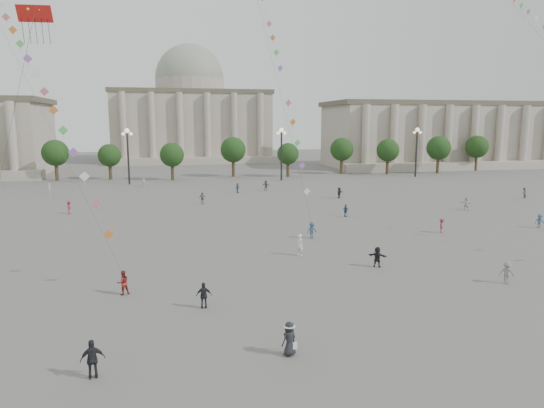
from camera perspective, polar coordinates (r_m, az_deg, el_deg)
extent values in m
plane|color=#5E5C59|center=(29.62, 4.15, -13.86)|extent=(360.00, 360.00, 0.00)
cube|color=#A5988B|center=(146.68, 22.33, 7.41)|extent=(80.00, 22.00, 16.00)
cube|color=brown|center=(146.71, 22.54, 10.77)|extent=(81.60, 22.44, 1.20)
cube|color=#A5988B|center=(136.53, 25.22, 4.16)|extent=(84.00, 4.00, 2.00)
cube|color=#A5988B|center=(156.24, -9.49, 8.82)|extent=(46.00, 30.00, 20.00)
cube|color=brown|center=(156.48, -9.60, 12.70)|extent=(46.92, 30.60, 1.20)
cube|color=#A5988B|center=(139.67, -9.04, 5.06)|extent=(48.30, 4.00, 2.00)
cylinder|color=#A5988B|center=(156.60, -9.62, 13.40)|extent=(21.00, 21.00, 5.00)
sphere|color=gray|center=(156.79, -9.64, 14.31)|extent=(21.00, 21.00, 21.00)
cylinder|color=#332719|center=(106.85, -24.22, 3.38)|extent=(0.70, 0.70, 3.52)
sphere|color=black|center=(106.57, -24.35, 5.34)|extent=(5.12, 5.12, 5.12)
cylinder|color=#332719|center=(105.02, -17.80, 3.67)|extent=(0.70, 0.70, 3.52)
sphere|color=black|center=(104.73, -17.90, 5.67)|extent=(5.12, 5.12, 5.12)
cylinder|color=#332719|center=(104.53, -11.23, 3.92)|extent=(0.70, 0.70, 3.52)
sphere|color=black|center=(104.24, -11.29, 5.93)|extent=(5.12, 5.12, 5.12)
cylinder|color=#332719|center=(105.42, -4.68, 4.12)|extent=(0.70, 0.70, 3.52)
sphere|color=black|center=(105.14, -4.71, 6.11)|extent=(5.12, 5.12, 5.12)
cylinder|color=#332719|center=(107.65, 1.68, 4.26)|extent=(0.70, 0.70, 3.52)
sphere|color=black|center=(107.37, 1.69, 6.21)|extent=(5.12, 5.12, 5.12)
cylinder|color=#332719|center=(111.13, 7.72, 4.34)|extent=(0.70, 0.70, 3.52)
sphere|color=black|center=(110.86, 7.76, 6.24)|extent=(5.12, 5.12, 5.12)
cylinder|color=#332719|center=(115.76, 13.33, 4.38)|extent=(0.70, 0.70, 3.52)
sphere|color=black|center=(115.50, 13.40, 6.20)|extent=(5.12, 5.12, 5.12)
cylinder|color=#332719|center=(121.41, 18.46, 4.38)|extent=(0.70, 0.70, 3.52)
sphere|color=black|center=(121.16, 18.55, 6.11)|extent=(5.12, 5.12, 5.12)
cylinder|color=#332719|center=(127.93, 23.11, 4.34)|extent=(0.70, 0.70, 3.52)
sphere|color=black|center=(127.70, 23.22, 5.99)|extent=(5.12, 5.12, 5.12)
cylinder|color=#262628|center=(96.55, -16.56, 5.18)|extent=(0.36, 0.36, 10.00)
sphere|color=#FFE5B2|center=(96.32, -16.71, 8.26)|extent=(0.90, 0.90, 0.90)
sphere|color=#FFE5B2|center=(96.39, -17.11, 7.89)|extent=(0.60, 0.60, 0.60)
sphere|color=#FFE5B2|center=(96.28, -16.27, 7.93)|extent=(0.60, 0.60, 0.60)
cylinder|color=#262628|center=(98.93, 1.11, 5.67)|extent=(0.36, 0.36, 10.00)
sphere|color=#FFE5B2|center=(98.71, 1.12, 8.68)|extent=(0.90, 0.90, 0.90)
sphere|color=#FFE5B2|center=(98.56, 0.72, 8.33)|extent=(0.60, 0.60, 0.60)
sphere|color=#FFE5B2|center=(98.89, 1.52, 8.34)|extent=(0.60, 0.60, 0.60)
cylinder|color=#262628|center=(109.79, 16.61, 5.66)|extent=(0.36, 0.36, 10.00)
sphere|color=#FFE5B2|center=(109.59, 16.74, 8.38)|extent=(0.90, 0.90, 0.90)
sphere|color=#FFE5B2|center=(109.27, 16.40, 8.07)|extent=(0.60, 0.60, 0.60)
sphere|color=#FFE5B2|center=(109.94, 17.05, 8.05)|extent=(0.60, 0.60, 0.60)
imported|color=#38557F|center=(81.93, -4.09, 1.90)|extent=(0.96, 0.99, 1.67)
imported|color=black|center=(40.95, 12.29, -6.10)|extent=(1.59, 1.31, 1.70)
imported|color=white|center=(92.63, -14.88, 2.48)|extent=(1.59, 0.98, 1.64)
imported|color=slate|center=(39.97, 25.89, -7.29)|extent=(1.23, 1.04, 1.66)
imported|color=silver|center=(70.82, 21.90, 0.07)|extent=(1.75, 1.06, 1.80)
imported|color=maroon|center=(55.28, 19.35, -2.43)|extent=(1.03, 1.16, 1.56)
imported|color=#232328|center=(76.76, 7.92, 1.33)|extent=(1.47, 1.48, 1.70)
imported|color=silver|center=(88.19, -24.71, 1.63)|extent=(0.52, 0.71, 1.80)
imported|color=slate|center=(84.76, -0.71, 2.22)|extent=(1.52, 1.56, 1.78)
imported|color=white|center=(43.43, 3.32, -4.82)|extent=(0.77, 0.85, 1.95)
imported|color=#2F4B6A|center=(62.31, 28.95, -1.77)|extent=(1.12, 0.78, 1.57)
imported|color=slate|center=(71.16, -8.21, 0.69)|extent=(1.12, 0.77, 1.76)
imported|color=maroon|center=(68.24, -22.75, -0.36)|extent=(0.68, 1.14, 1.73)
imported|color=#31496F|center=(61.70, 8.66, -0.77)|extent=(0.77, 0.99, 1.57)
imported|color=#59585D|center=(85.48, 27.51, 1.16)|extent=(1.02, 0.94, 1.69)
imported|color=black|center=(31.78, -8.00, -10.61)|extent=(1.03, 0.51, 1.71)
imported|color=black|center=(24.98, -20.35, -16.74)|extent=(1.17, 0.64, 1.89)
imported|color=maroon|center=(35.38, -17.12, -8.83)|extent=(1.00, 0.90, 1.71)
imported|color=navy|center=(49.83, 4.71, -3.11)|extent=(1.20, 0.84, 1.69)
imported|color=black|center=(25.62, 2.07, -15.56)|extent=(1.03, 0.92, 1.78)
cone|color=white|center=(25.32, 2.08, -14.06)|extent=(0.52, 0.52, 0.14)
cylinder|color=white|center=(25.34, 2.08, -14.19)|extent=(0.60, 0.60, 0.02)
cube|color=white|center=(25.69, 2.71, -16.33)|extent=(0.22, 0.10, 0.35)
cube|color=red|center=(37.49, -26.16, 19.47)|extent=(2.23, 0.69, 1.02)
cube|color=#1A9022|center=(37.58, -26.76, 19.79)|extent=(0.36, 0.22, 0.34)
cube|color=blue|center=(37.42, -25.65, 19.91)|extent=(0.36, 0.22, 0.34)
sphere|color=yellow|center=(37.54, -26.77, 19.80)|extent=(0.20, 0.20, 0.20)
sphere|color=yellow|center=(37.39, -25.67, 19.92)|extent=(0.20, 0.20, 0.20)
cylinder|color=#3F3F3F|center=(35.75, -28.77, 5.90)|extent=(0.02, 0.02, 17.94)
cube|color=#CA722F|center=(36.25, -18.65, -3.38)|extent=(0.76, 0.25, 0.76)
cube|color=#C16675|center=(37.62, -19.99, 0.07)|extent=(0.76, 0.25, 0.76)
cube|color=white|center=(39.15, -21.21, 3.04)|extent=(0.76, 0.25, 0.76)
cube|color=#9A5DBA|center=(40.80, -22.33, 5.65)|extent=(0.76, 0.25, 0.76)
cube|color=#58BE57|center=(42.54, -23.37, 7.97)|extent=(0.76, 0.25, 0.76)
cube|color=#CA722F|center=(44.36, -24.32, 10.03)|extent=(0.76, 0.25, 0.76)
cube|color=#C16675|center=(46.24, -25.21, 11.88)|extent=(0.76, 0.25, 0.76)
cube|color=white|center=(48.17, -26.04, 13.54)|extent=(0.76, 0.25, 0.76)
cube|color=#9A5DBA|center=(50.14, -26.81, 15.03)|extent=(0.76, 0.25, 0.76)
cube|color=#58BE57|center=(52.15, -27.53, 16.38)|extent=(0.76, 0.25, 0.76)
cube|color=#CA722F|center=(54.19, -28.20, 17.61)|extent=(0.76, 0.25, 0.76)
cube|color=#C16675|center=(56.26, -28.83, 18.72)|extent=(0.76, 0.25, 0.76)
cylinder|color=#3F3F3F|center=(68.76, -1.32, 21.49)|extent=(0.02, 0.02, 62.72)
cube|color=white|center=(50.58, 4.13, 1.50)|extent=(0.76, 0.25, 0.76)
cube|color=#9A5DBA|center=(51.76, 3.55, 4.52)|extent=(0.76, 0.25, 0.76)
cube|color=#58BE57|center=(53.08, 2.99, 7.20)|extent=(0.76, 0.25, 0.76)
cube|color=#CA722F|center=(54.52, 2.46, 9.62)|extent=(0.76, 0.25, 0.76)
cube|color=#C16675|center=(56.05, 1.94, 11.82)|extent=(0.76, 0.25, 0.76)
cube|color=white|center=(57.65, 1.45, 13.84)|extent=(0.76, 0.25, 0.76)
cube|color=#9A5DBA|center=(59.33, 0.97, 15.69)|extent=(0.76, 0.25, 0.76)
cube|color=#58BE57|center=(61.06, 0.52, 17.40)|extent=(0.76, 0.25, 0.76)
cube|color=#CA722F|center=(62.84, 0.08, 18.98)|extent=(0.76, 0.25, 0.76)
cube|color=#C16675|center=(64.66, -0.34, 20.45)|extent=(0.76, 0.25, 0.76)
cube|color=white|center=(66.52, -0.75, 21.80)|extent=(0.76, 0.25, 0.76)
cube|color=white|center=(75.16, 28.65, 18.60)|extent=(0.76, 0.25, 0.76)
cube|color=#9A5DBA|center=(77.80, 27.94, 19.37)|extent=(0.76, 0.25, 0.76)
cube|color=#58BE57|center=(80.45, 27.28, 20.08)|extent=(0.76, 0.25, 0.76)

